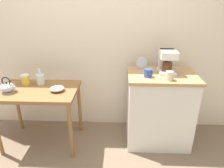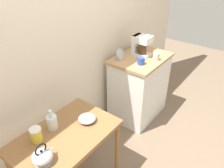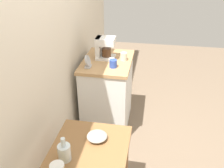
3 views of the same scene
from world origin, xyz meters
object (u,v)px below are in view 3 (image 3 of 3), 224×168
Objects in this scene: table_clock at (88,62)px; glass_carafe_vase at (64,152)px; bowl_stoneware at (97,136)px; mug_blue at (113,64)px; coffee_maker at (104,47)px; mug_small_cream at (124,56)px.

glass_carafe_vase is at bearing -173.71° from table_clock.
mug_blue reaches higher than bowl_stoneware.
glass_carafe_vase is at bearing -179.61° from coffee_maker.
mug_blue is 0.94× the size of mug_small_cream.
mug_small_cream is (-0.02, -0.24, -0.09)m from coffee_maker.
mug_blue is 0.64× the size of table_clock.
mug_blue is 0.28m from table_clock.
mug_blue is (-0.23, -0.15, -0.10)m from coffee_maker.
bowl_stoneware is at bearing -35.95° from glass_carafe_vase.
coffee_maker is at bearing -24.13° from table_clock.
coffee_maker is (1.23, 0.19, 0.29)m from bowl_stoneware.
mug_small_cream reaches higher than mug_blue.
coffee_maker is 2.70× the size of mug_small_cream.
mug_small_cream is at bearing -93.70° from coffee_maker.
table_clock is (-0.26, 0.36, 0.01)m from mug_small_cream.
table_clock is at bearing 155.87° from coffee_maker.
table_clock is at bearing 18.21° from bowl_stoneware.
mug_blue is 0.23m from mug_small_cream.
coffee_maker is at bearing 8.86° from bowl_stoneware.
mug_small_cream is (1.47, -0.23, 0.15)m from glass_carafe_vase.
glass_carafe_vase is 2.03× the size of mug_small_cream.
coffee_maker reaches higher than bowl_stoneware.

